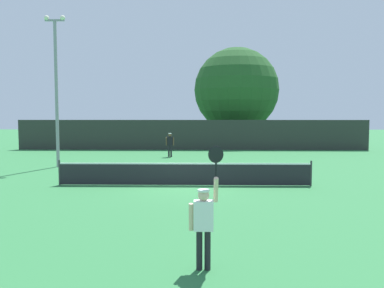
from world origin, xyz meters
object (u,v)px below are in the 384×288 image
Objects in this scene: parked_car_near at (254,136)px; player_receiving at (170,142)px; large_tree at (236,90)px; tennis_ball at (161,184)px; player_serving at (204,217)px; light_pole at (56,82)px.

player_receiving is at bearing -114.00° from parked_car_near.
parked_car_near is (1.94, 1.52, -4.52)m from large_tree.
large_tree is 2.13× the size of parked_car_near.
tennis_ball is 0.01× the size of large_tree.
player_serving is 0.55× the size of parked_car_near.
player_serving is 20.56m from player_receiving.
player_serving is at bearing -79.40° from tennis_ball.
player_receiving is 24.45× the size of tennis_ball.
player_serving is 32.02m from large_tree.
player_serving is at bearing -61.54° from light_pole.
player_receiving is 0.18× the size of large_tree.
tennis_ball is at bearing -42.17° from light_pole.
parked_car_near is (13.55, 17.96, -4.04)m from light_pole.
parked_car_near is (5.36, 33.07, -0.27)m from player_serving.
large_tree is (5.15, 22.29, 5.26)m from tennis_ball.
large_tree is at bearing 83.82° from player_serving.
parked_car_near is at bearing 73.41° from tennis_ball.
tennis_ball is 0.02× the size of parked_car_near.
parked_car_near is at bearing -120.85° from player_receiving.
light_pole reaches higher than player_serving.
parked_car_near reaches higher than tennis_ball.
player_receiving is at bearing 41.57° from light_pole.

